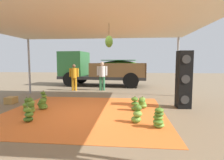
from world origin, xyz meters
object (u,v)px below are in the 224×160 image
Objects in this scene: banana_bunch_4 at (159,118)px; crate_0 at (11,100)px; worker_0 at (102,74)px; banana_bunch_6 at (28,115)px; speaker_stack at (184,80)px; banana_bunch_7 at (135,104)px; banana_bunch_5 at (142,103)px; cargo_truck_main at (100,69)px; banana_bunch_1 at (42,104)px; banana_bunch_2 at (44,96)px; banana_bunch_0 at (30,106)px; worker_1 at (74,75)px; banana_bunch_3 at (27,104)px; banana_bunch_8 at (137,114)px.

banana_bunch_4 is 5.96m from crate_0.
worker_0 is at bearing 50.25° from crate_0.
speaker_stack reaches higher than banana_bunch_6.
worker_0 is at bearing 112.35° from banana_bunch_7.
banana_bunch_5 is 0.97× the size of crate_0.
worker_0 is (0.49, -2.24, -0.22)m from cargo_truck_main.
banana_bunch_1 is 1.02× the size of banana_bunch_5.
banana_bunch_5 is at bearing -172.78° from speaker_stack.
speaker_stack is at bearing 8.37° from banana_bunch_1.
speaker_stack is (1.20, 2.21, 0.78)m from banana_bunch_4.
banana_bunch_2 is 0.07× the size of cargo_truck_main.
banana_bunch_6 is at bearing -64.22° from banana_bunch_0.
worker_1 is at bearing 80.49° from banana_bunch_2.
worker_1 is at bearing 90.68° from banana_bunch_0.
banana_bunch_0 is 7.49m from cargo_truck_main.
banana_bunch_4 is 0.34× the size of worker_0.
banana_bunch_6 is at bearing -153.72° from banana_bunch_7.
worker_0 is 1.09× the size of worker_1.
banana_bunch_7 is 1.16× the size of crate_0.
banana_bunch_0 is 1.26× the size of banana_bunch_3.
banana_bunch_7 is at bearing 2.51° from banana_bunch_1.
banana_bunch_7 reaches higher than banana_bunch_6.
banana_bunch_8 reaches higher than banana_bunch_3.
banana_bunch_3 is 3.99m from banana_bunch_8.
banana_bunch_3 is 5.07m from worker_0.
banana_bunch_5 is 0.80× the size of banana_bunch_8.
banana_bunch_7 is at bearing 11.21° from banana_bunch_0.
crate_0 is (-1.04, -0.68, -0.05)m from banana_bunch_2.
banana_bunch_6 is at bearing -150.02° from banana_bunch_5.
banana_bunch_4 is 8.82m from cargo_truck_main.
banana_bunch_1 is 0.21× the size of speaker_stack.
speaker_stack reaches higher than banana_bunch_3.
banana_bunch_2 reaches higher than banana_bunch_1.
banana_bunch_4 is 3.55m from banana_bunch_6.
worker_1 is at bearing 122.24° from banana_bunch_8.
banana_bunch_8 is at bearing -132.83° from speaker_stack.
banana_bunch_2 reaches higher than banana_bunch_5.
banana_bunch_4 is 6.54m from worker_0.
banana_bunch_0 is 0.55m from banana_bunch_1.
cargo_truck_main is at bearing 81.63° from banana_bunch_0.
banana_bunch_8 is at bearing -21.12° from crate_0.
worker_1 reaches higher than banana_bunch_4.
banana_bunch_3 is 1.55m from banana_bunch_6.
speaker_stack reaches higher than worker_1.
crate_0 is (-4.99, 1.93, -0.11)m from banana_bunch_8.
cargo_truck_main is (-2.85, 8.29, 0.95)m from banana_bunch_4.
banana_bunch_0 is 0.09× the size of cargo_truck_main.
worker_1 is (-0.20, 4.36, 0.71)m from banana_bunch_1.
banana_bunch_4 is 2.63m from speaker_stack.
cargo_truck_main is at bearing 102.23° from worker_0.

